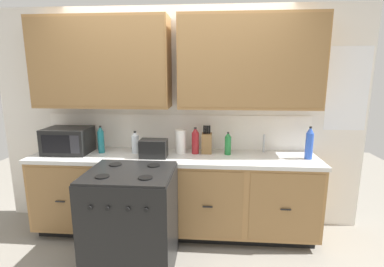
% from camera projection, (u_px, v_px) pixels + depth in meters
% --- Properties ---
extents(ground_plane, '(8.00, 8.00, 0.00)m').
position_uv_depth(ground_plane, '(171.00, 247.00, 2.98)').
color(ground_plane, gray).
extents(wall_unit, '(4.24, 0.40, 2.50)m').
position_uv_depth(wall_unit, '(175.00, 85.00, 3.12)').
color(wall_unit, white).
rests_on(wall_unit, ground_plane).
extents(counter_run, '(3.07, 0.64, 0.91)m').
position_uv_depth(counter_run, '(174.00, 194.00, 3.17)').
color(counter_run, black).
rests_on(counter_run, ground_plane).
extents(stove_range, '(0.76, 0.68, 0.95)m').
position_uv_depth(stove_range, '(132.00, 221.00, 2.58)').
color(stove_range, black).
rests_on(stove_range, ground_plane).
extents(microwave, '(0.48, 0.37, 0.28)m').
position_uv_depth(microwave, '(68.00, 140.00, 3.16)').
color(microwave, black).
rests_on(microwave, counter_run).
extents(toaster, '(0.28, 0.18, 0.19)m').
position_uv_depth(toaster, '(154.00, 148.00, 3.00)').
color(toaster, black).
rests_on(toaster, counter_run).
extents(knife_block, '(0.11, 0.14, 0.31)m').
position_uv_depth(knife_block, '(207.00, 143.00, 3.16)').
color(knife_block, olive).
rests_on(knife_block, counter_run).
extents(sink_faucet, '(0.02, 0.02, 0.20)m').
position_uv_depth(sink_faucet, '(264.00, 143.00, 3.19)').
color(sink_faucet, '#B2B5BA').
rests_on(sink_faucet, counter_run).
extents(paper_towel_roll, '(0.12, 0.12, 0.26)m').
position_uv_depth(paper_towel_roll, '(180.00, 141.00, 3.15)').
color(paper_towel_roll, white).
rests_on(paper_towel_roll, counter_run).
extents(bottle_green, '(0.07, 0.07, 0.25)m').
position_uv_depth(bottle_green, '(228.00, 144.00, 3.09)').
color(bottle_green, '#237A38').
rests_on(bottle_green, counter_run).
extents(bottle_clear, '(0.08, 0.08, 0.25)m').
position_uv_depth(bottle_clear, '(135.00, 142.00, 3.16)').
color(bottle_clear, silver).
rests_on(bottle_clear, counter_run).
extents(bottle_red, '(0.08, 0.08, 0.29)m').
position_uv_depth(bottle_red, '(195.00, 141.00, 3.12)').
color(bottle_red, maroon).
rests_on(bottle_red, counter_run).
extents(bottle_teal, '(0.07, 0.07, 0.30)m').
position_uv_depth(bottle_teal, '(101.00, 140.00, 3.16)').
color(bottle_teal, '#1E707A').
rests_on(bottle_teal, counter_run).
extents(bottle_blue, '(0.08, 0.08, 0.34)m').
position_uv_depth(bottle_blue, '(309.00, 143.00, 2.92)').
color(bottle_blue, blue).
rests_on(bottle_blue, counter_run).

